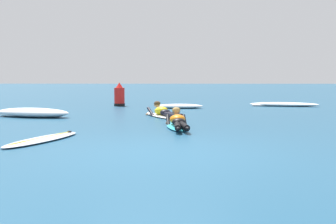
# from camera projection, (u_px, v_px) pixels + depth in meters

# --- Properties ---
(ground_plane) EXTENTS (120.00, 120.00, 0.00)m
(ground_plane) POSITION_uv_depth(u_px,v_px,m) (171.00, 108.00, 17.25)
(ground_plane) COLOR navy
(surfer_near) EXTENTS (0.72, 2.52, 0.54)m
(surfer_near) POSITION_uv_depth(u_px,v_px,m) (178.00, 122.00, 10.63)
(surfer_near) COLOR #2DB2D1
(surfer_near) RESTS_ON ground
(surfer_far) EXTENTS (1.45, 2.55, 0.54)m
(surfer_far) POSITION_uv_depth(u_px,v_px,m) (163.00, 113.00, 13.41)
(surfer_far) COLOR white
(surfer_far) RESTS_ON ground
(drifting_surfboard) EXTENTS (1.25, 2.32, 0.16)m
(drifting_surfboard) POSITION_uv_depth(u_px,v_px,m) (43.00, 139.00, 8.49)
(drifting_surfboard) COLOR silver
(drifting_surfboard) RESTS_ON ground
(whitewater_mid_right) EXTENTS (1.95, 0.65, 0.18)m
(whitewater_mid_right) POSITION_uv_depth(u_px,v_px,m) (179.00, 106.00, 17.16)
(whitewater_mid_right) COLOR white
(whitewater_mid_right) RESTS_ON ground
(whitewater_back) EXTENTS (3.03, 1.22, 0.18)m
(whitewater_back) POSITION_uv_depth(u_px,v_px,m) (284.00, 104.00, 18.35)
(whitewater_back) COLOR white
(whitewater_back) RESTS_ON ground
(whitewater_far_band) EXTENTS (2.74, 1.56, 0.30)m
(whitewater_far_band) POSITION_uv_depth(u_px,v_px,m) (33.00, 113.00, 13.46)
(whitewater_far_band) COLOR white
(whitewater_far_band) RESTS_ON ground
(channel_marker_buoy) EXTENTS (0.48, 0.48, 1.05)m
(channel_marker_buoy) POSITION_uv_depth(u_px,v_px,m) (119.00, 97.00, 18.47)
(channel_marker_buoy) COLOR red
(channel_marker_buoy) RESTS_ON ground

